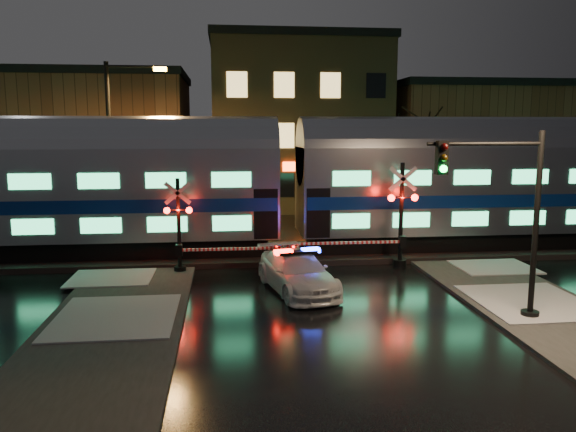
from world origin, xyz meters
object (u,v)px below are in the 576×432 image
at_px(police_car, 297,272).
at_px(crossing_signal_left, 188,235).
at_px(traffic_light, 508,222).
at_px(crossing_signal_right, 393,225).
at_px(streetlight, 116,140).

bearing_deg(police_car, crossing_signal_left, 131.77).
bearing_deg(traffic_light, crossing_signal_right, 98.29).
height_order(crossing_signal_left, traffic_light, traffic_light).
bearing_deg(streetlight, crossing_signal_right, -29.11).
xyz_separation_m(traffic_light, streetlight, (-13.38, 13.32, 2.11)).
height_order(police_car, crossing_signal_right, crossing_signal_right).
bearing_deg(streetlight, traffic_light, -44.88).
height_order(traffic_light, streetlight, streetlight).
bearing_deg(streetlight, crossing_signal_left, -60.26).
bearing_deg(crossing_signal_right, crossing_signal_left, -179.91).
relative_size(crossing_signal_right, streetlight, 0.69).
distance_m(police_car, traffic_light, 7.17).
xyz_separation_m(crossing_signal_right, traffic_light, (1.37, -6.63, 1.19)).
relative_size(crossing_signal_right, traffic_light, 1.09).
height_order(crossing_signal_right, crossing_signal_left, crossing_signal_right).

